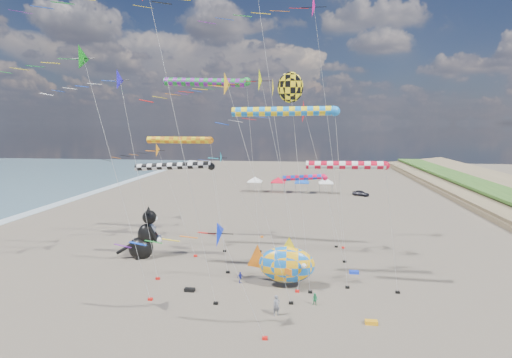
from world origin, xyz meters
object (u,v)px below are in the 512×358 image
object	(u,v)px
fish_inflatable	(286,264)
person_adult	(276,305)
parked_car	(361,193)
cat_inflatable	(143,233)
child_blue	(240,277)
child_green	(315,299)

from	to	relation	value
fish_inflatable	person_adult	world-z (taller)	fish_inflatable
person_adult	parked_car	world-z (taller)	person_adult
person_adult	parked_car	xyz separation A→B (m)	(13.18, 52.90, -0.23)
person_adult	parked_car	bearing A→B (deg)	44.92
cat_inflatable	child_blue	xyz separation A→B (m)	(11.67, -5.71, -2.26)
cat_inflatable	person_adult	bearing A→B (deg)	-55.93
child_green	child_blue	distance (m)	7.73
person_adult	child_green	world-z (taller)	person_adult
cat_inflatable	person_adult	world-z (taller)	cat_inflatable
person_adult	child_blue	world-z (taller)	person_adult
fish_inflatable	child_blue	bearing A→B (deg)	174.43
fish_inflatable	child_blue	world-z (taller)	fish_inflatable
fish_inflatable	person_adult	bearing A→B (deg)	-94.51
cat_inflatable	fish_inflatable	size ratio (longest dim) A/B	0.83
cat_inflatable	parked_car	xyz separation A→B (m)	(28.64, 41.33, -2.22)
person_adult	cat_inflatable	bearing A→B (deg)	112.08
parked_car	person_adult	bearing A→B (deg)	-164.61
child_blue	person_adult	bearing A→B (deg)	-96.08
cat_inflatable	child_green	world-z (taller)	cat_inflatable
fish_inflatable	parked_car	size ratio (longest dim) A/B	2.00
cat_inflatable	fish_inflatable	bearing A→B (deg)	-40.17
fish_inflatable	parked_car	world-z (taller)	fish_inflatable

